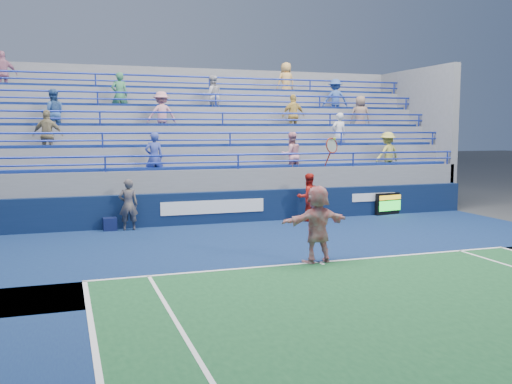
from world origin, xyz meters
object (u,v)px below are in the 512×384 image
object	(u,v)px
serve_speed_board	(389,204)
line_judge	(128,205)
ball_girl	(308,197)
judge_chair	(110,223)
tennis_player	(318,224)

from	to	relation	value
serve_speed_board	line_judge	xyz separation A→B (m)	(-9.72, -0.29, 0.41)
serve_speed_board	ball_girl	bearing A→B (deg)	-173.10
judge_chair	tennis_player	xyz separation A→B (m)	(4.42, -6.16, 0.71)
serve_speed_board	judge_chair	size ratio (longest dim) A/B	1.61
tennis_player	line_judge	xyz separation A→B (m)	(-3.84, 5.98, -0.12)
judge_chair	ball_girl	world-z (taller)	ball_girl
judge_chair	line_judge	xyz separation A→B (m)	(0.58, -0.18, 0.59)
serve_speed_board	ball_girl	world-z (taller)	ball_girl
serve_speed_board	line_judge	bearing A→B (deg)	-178.30
tennis_player	ball_girl	xyz separation A→B (m)	(2.35, 5.84, -0.10)
serve_speed_board	tennis_player	bearing A→B (deg)	-133.15
serve_speed_board	line_judge	size ratio (longest dim) A/B	0.73
serve_speed_board	line_judge	distance (m)	9.73
judge_chair	ball_girl	size ratio (longest dim) A/B	0.44
judge_chair	ball_girl	distance (m)	6.80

